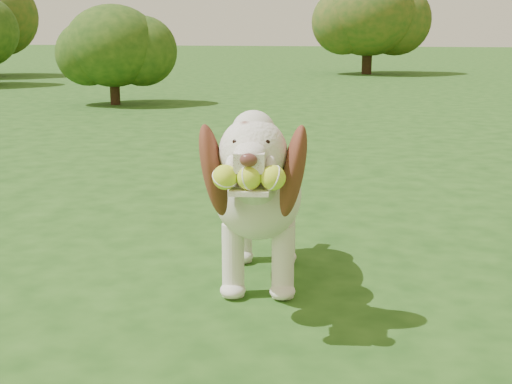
# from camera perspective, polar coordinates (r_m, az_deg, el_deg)

# --- Properties ---
(ground) EXTENTS (80.00, 80.00, 0.00)m
(ground) POSITION_cam_1_polar(r_m,az_deg,el_deg) (3.29, -1.78, -6.25)
(ground) COLOR #1B4213
(ground) RESTS_ON ground
(dog) EXTENTS (0.51, 1.23, 0.80)m
(dog) POSITION_cam_1_polar(r_m,az_deg,el_deg) (2.98, 0.31, 0.24)
(dog) COLOR white
(dog) RESTS_ON ground
(shrub_a) EXTENTS (1.36, 1.36, 1.41)m
(shrub_a) POSITION_cam_1_polar(r_m,az_deg,el_deg) (10.51, -11.38, 11.39)
(shrub_a) COLOR #382314
(shrub_a) RESTS_ON ground
(shrub_i) EXTENTS (2.27, 2.27, 2.36)m
(shrub_i) POSITION_cam_1_polar(r_m,az_deg,el_deg) (17.42, 8.99, 13.86)
(shrub_i) COLOR #382314
(shrub_i) RESTS_ON ground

